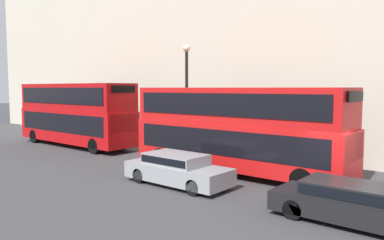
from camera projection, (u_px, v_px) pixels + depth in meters
The scene contains 7 objects.
ground_plane at pixel (335, 203), 13.52m from camera, with size 200.00×200.00×0.00m, color #38383A.
bus_leading at pixel (236, 126), 17.94m from camera, with size 2.59×10.97×4.15m.
bus_second_in_queue at pixel (75, 112), 26.56m from camera, with size 2.59×10.72×4.43m.
car_dark_sedan at pixel (350, 202), 11.42m from camera, with size 1.82×4.72×1.25m.
car_hatchback at pixel (177, 168), 15.95m from camera, with size 1.83×4.79×1.34m.
street_lamp at pixel (187, 88), 22.34m from camera, with size 0.44×0.44×6.70m.
pedestrian at pixel (239, 147), 21.15m from camera, with size 0.36×0.36×1.72m.
Camera 1 is at (-13.47, -4.48, 4.14)m, focal length 35.00 mm.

